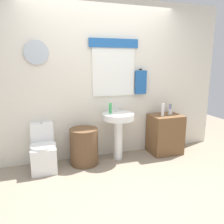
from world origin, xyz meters
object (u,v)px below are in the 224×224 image
object	(u,v)px
soap_bottle	(110,108)
lotion_bottle	(163,110)
toilet	(43,152)
toothbrush_cup	(170,111)
wooden_cabinet	(165,134)
pedestal_sink	(118,125)
laundry_hamper	(84,146)

from	to	relation	value
soap_bottle	lotion_bottle	world-z (taller)	soap_bottle
toilet	soap_bottle	size ratio (longest dim) A/B	4.17
soap_bottle	toothbrush_cup	size ratio (longest dim) A/B	0.91
soap_bottle	wooden_cabinet	bearing A→B (deg)	-2.82
toothbrush_cup	wooden_cabinet	bearing A→B (deg)	-168.04
pedestal_sink	laundry_hamper	bearing A→B (deg)	180.00
toilet	lotion_bottle	xyz separation A→B (m)	(2.00, -0.07, 0.53)
wooden_cabinet	toothbrush_cup	distance (m)	0.41
laundry_hamper	soap_bottle	size ratio (longest dim) A/B	3.44
laundry_hamper	toothbrush_cup	distance (m)	1.63
toilet	wooden_cabinet	xyz separation A→B (m)	(2.09, -0.03, 0.08)
lotion_bottle	toothbrush_cup	xyz separation A→B (m)	(0.19, 0.06, -0.06)
lotion_bottle	pedestal_sink	bearing A→B (deg)	177.13
pedestal_sink	wooden_cabinet	bearing A→B (deg)	0.00
pedestal_sink	toothbrush_cup	xyz separation A→B (m)	(0.99, 0.02, 0.15)
toilet	pedestal_sink	bearing A→B (deg)	-1.50
laundry_hamper	pedestal_sink	xyz separation A→B (m)	(0.57, 0.00, 0.30)
toilet	lotion_bottle	size ratio (longest dim) A/B	3.23
wooden_cabinet	toothbrush_cup	world-z (taller)	toothbrush_cup
wooden_cabinet	lotion_bottle	xyz separation A→B (m)	(-0.09, -0.04, 0.46)
toilet	lotion_bottle	bearing A→B (deg)	-2.04
wooden_cabinet	laundry_hamper	bearing A→B (deg)	180.00
wooden_cabinet	soap_bottle	size ratio (longest dim) A/B	4.12
pedestal_sink	toilet	bearing A→B (deg)	178.50
toilet	toothbrush_cup	distance (m)	2.24
laundry_hamper	toothbrush_cup	size ratio (longest dim) A/B	3.14
laundry_hamper	pedestal_sink	world-z (taller)	pedestal_sink
lotion_bottle	wooden_cabinet	bearing A→B (deg)	22.88
pedestal_sink	soap_bottle	xyz separation A→B (m)	(-0.12, 0.05, 0.28)
pedestal_sink	soap_bottle	distance (m)	0.31
soap_bottle	lotion_bottle	xyz separation A→B (m)	(0.92, -0.09, -0.07)
toilet	pedestal_sink	size ratio (longest dim) A/B	0.89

